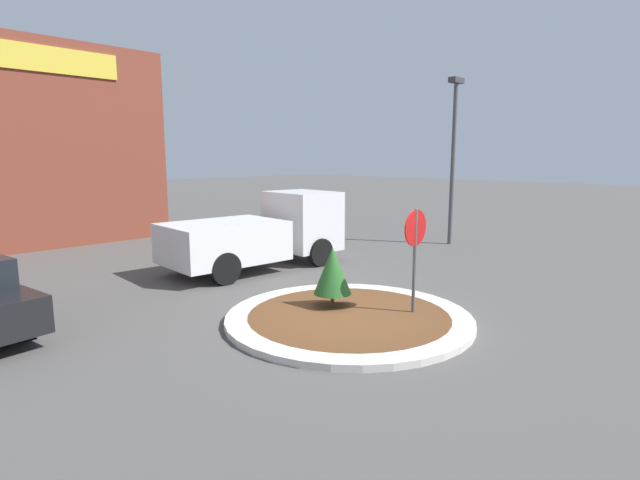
% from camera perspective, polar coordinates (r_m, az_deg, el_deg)
% --- Properties ---
extents(ground_plane, '(120.00, 120.00, 0.00)m').
position_cam_1_polar(ground_plane, '(10.51, 3.28, -9.20)').
color(ground_plane, '#514F4C').
extents(traffic_island, '(5.10, 5.10, 0.14)m').
position_cam_1_polar(traffic_island, '(10.49, 3.29, -8.85)').
color(traffic_island, beige).
rests_on(traffic_island, ground_plane).
extents(stop_sign, '(0.76, 0.07, 2.33)m').
position_cam_1_polar(stop_sign, '(10.45, 10.81, -0.28)').
color(stop_sign, '#4C4C51').
rests_on(stop_sign, ground_plane).
extents(island_shrub, '(0.82, 0.82, 1.32)m').
position_cam_1_polar(island_shrub, '(10.79, 1.44, -3.51)').
color(island_shrub, brown).
rests_on(island_shrub, traffic_island).
extents(utility_truck, '(5.63, 2.70, 2.25)m').
position_cam_1_polar(utility_truck, '(15.26, -6.68, 0.88)').
color(utility_truck, silver).
rests_on(utility_truck, ground_plane).
extents(light_pole, '(0.70, 0.30, 6.25)m').
position_cam_1_polar(light_pole, '(19.82, 15.01, 10.09)').
color(light_pole, '#4C4C51').
rests_on(light_pole, ground_plane).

